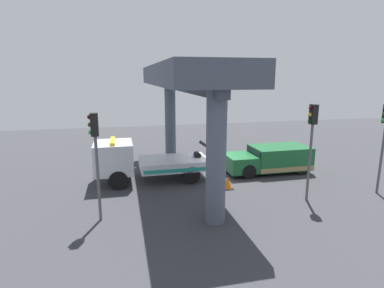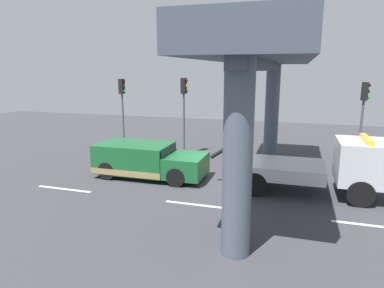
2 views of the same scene
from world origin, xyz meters
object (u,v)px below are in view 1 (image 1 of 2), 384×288
towed_van_green (271,159)px  traffic_light_mid (95,144)px  traffic_light_far (312,132)px  traffic_cone_orange (228,183)px  tow_truck_white (140,161)px

towed_van_green → traffic_light_mid: traffic_light_mid is taller
traffic_light_far → traffic_cone_orange: (3.17, -2.28, -3.00)m
tow_truck_white → traffic_cone_orange: (-4.41, 2.25, -0.89)m
tow_truck_white → traffic_cone_orange: 5.03m
towed_van_green → traffic_light_far: 5.21m
traffic_light_mid → traffic_cone_orange: (-6.33, -2.28, -2.91)m
traffic_light_far → traffic_light_mid: traffic_light_far is taller
towed_van_green → traffic_light_mid: 11.17m
traffic_cone_orange → towed_van_green: bearing=-147.8°
towed_van_green → tow_truck_white: bearing=0.0°
towed_van_green → traffic_cone_orange: (3.58, 2.25, -0.47)m
tow_truck_white → traffic_light_mid: (1.92, 4.53, 2.02)m
traffic_light_mid → traffic_light_far: bearing=180.0°
tow_truck_white → traffic_light_mid: size_ratio=1.64×
tow_truck_white → traffic_cone_orange: tow_truck_white is taller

